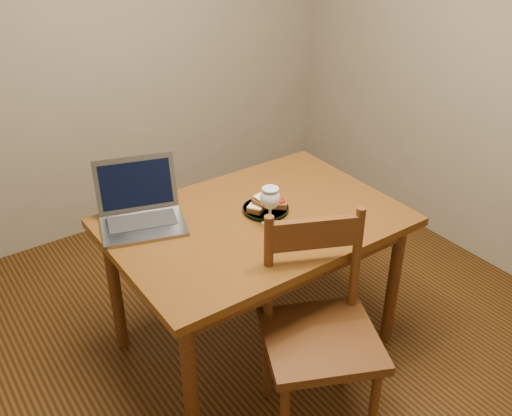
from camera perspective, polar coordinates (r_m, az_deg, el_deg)
floor at (r=3.00m, az=0.55°, el=-14.06°), size 3.20×3.20×0.02m
back_wall at (r=3.66m, az=-14.81°, el=16.93°), size 3.20×0.02×2.60m
right_wall at (r=3.44m, az=23.84°, el=14.62°), size 0.02×3.20×2.60m
table at (r=2.63m, az=-0.08°, el=-2.64°), size 1.30×0.90×0.74m
chair at (r=2.35m, az=6.41°, el=-11.45°), size 0.59×0.58×0.49m
plate at (r=2.64m, az=0.97°, el=-0.12°), size 0.22×0.22×0.02m
sandwich_cheese at (r=2.61m, az=0.20°, el=0.24°), size 0.13×0.11×0.03m
sandwich_tomato at (r=2.64m, az=1.83°, el=0.56°), size 0.14×0.13×0.04m
sandwich_top at (r=2.62m, az=0.91°, el=0.90°), size 0.13×0.09×0.04m
milk_glass at (r=2.51m, az=1.43°, el=0.25°), size 0.09×0.09×0.18m
laptop at (r=2.59m, az=-11.53°, el=0.19°), size 0.45×0.42×0.26m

